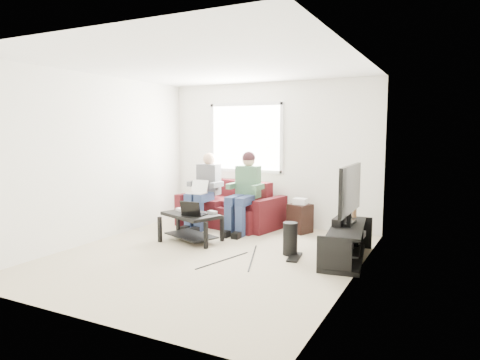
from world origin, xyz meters
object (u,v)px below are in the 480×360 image
sofa (232,209)px  tv_stand (347,245)px  tv (350,191)px  subwoofer (290,239)px  end_table (300,217)px  coffee_table (191,221)px

sofa → tv_stand: bearing=-25.5°
tv → subwoofer: 1.05m
sofa → end_table: bearing=3.3°
tv → tv_stand: bearing=-88.5°
subwoofer → tv_stand: bearing=9.4°
sofa → tv: bearing=-23.5°
tv_stand → tv: bearing=91.5°
subwoofer → coffee_table: bearing=-179.1°
sofa → end_table: size_ratio=3.21×
tv_stand → end_table: (-1.07, 1.19, 0.06)m
coffee_table → end_table: end_table is taller
tv → subwoofer: tv is taller
tv → coffee_table: bearing=-174.0°
coffee_table → tv: bearing=6.0°
coffee_table → tv: tv is taller
tv_stand → tv: 0.72m
coffee_table → tv_stand: size_ratio=0.71×
tv → sofa: bearing=156.5°
tv_stand → subwoofer: tv_stand is taller
coffee_table → subwoofer: 1.64m
tv_stand → subwoofer: (-0.76, -0.13, 0.02)m
tv_stand → end_table: end_table is taller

